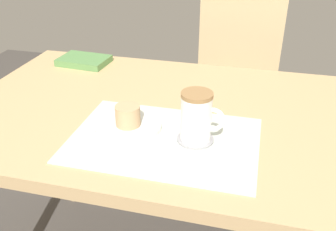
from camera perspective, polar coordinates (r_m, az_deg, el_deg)
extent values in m
cylinder|color=tan|center=(1.74, -15.35, -3.31)|extent=(0.05, 0.05, 0.70)
cylinder|color=tan|center=(1.57, 20.91, -8.24)|extent=(0.05, 0.05, 0.70)
cube|color=tan|center=(1.11, -1.77, 0.23)|extent=(1.16, 0.77, 0.04)
cylinder|color=#D1B27F|center=(1.72, 13.62, -9.61)|extent=(0.04, 0.04, 0.40)
cylinder|color=#D1B27F|center=(1.76, 2.02, -7.77)|extent=(0.04, 0.04, 0.40)
cylinder|color=#D1B27F|center=(2.02, 14.48, -3.51)|extent=(0.04, 0.04, 0.40)
cylinder|color=#D1B27F|center=(2.05, 4.62, -2.06)|extent=(0.04, 0.04, 0.40)
cube|color=#D1B27F|center=(1.76, 9.22, 0.35)|extent=(0.44, 0.44, 0.04)
cube|color=#D1B27F|center=(1.84, 10.81, 10.37)|extent=(0.39, 0.05, 0.49)
cube|color=silver|center=(0.95, -0.59, -3.68)|extent=(0.47, 0.33, 0.00)
cylinder|color=silver|center=(0.99, -6.04, -1.68)|extent=(0.17, 0.17, 0.01)
cylinder|color=tan|center=(0.98, -6.14, 0.00)|extent=(0.06, 0.06, 0.05)
cylinder|color=#99999E|center=(0.94, 4.17, -3.62)|extent=(0.09, 0.09, 0.00)
cylinder|color=white|center=(0.91, 4.31, -0.41)|extent=(0.08, 0.08, 0.12)
cylinder|color=#9E7547|center=(0.88, 4.46, 3.17)|extent=(0.08, 0.08, 0.01)
torus|color=white|center=(0.91, 6.80, -0.58)|extent=(0.06, 0.01, 0.06)
cube|color=#598C4C|center=(1.46, -12.68, 8.17)|extent=(0.19, 0.14, 0.02)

